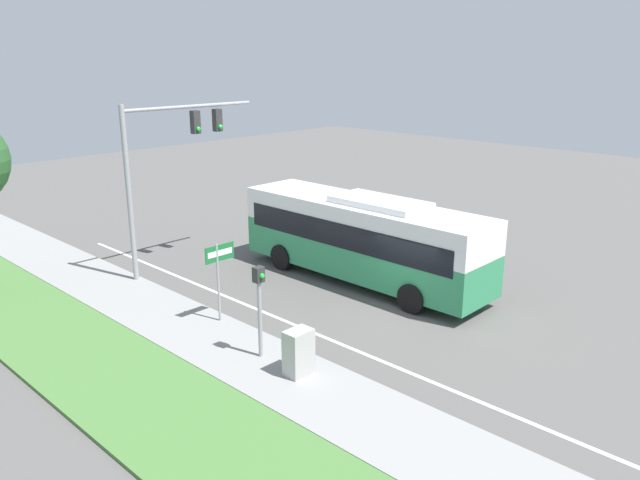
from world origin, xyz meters
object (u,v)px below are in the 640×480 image
(bus, at_px, (363,235))
(street_sign, at_px, (219,268))
(utility_cabinet, at_px, (299,352))
(signal_gantry, at_px, (167,154))
(pedestrian_signal, at_px, (259,297))

(bus, height_order, street_sign, bus)
(bus, xyz_separation_m, utility_cabinet, (-7.02, -3.65, -1.08))
(signal_gantry, height_order, utility_cabinet, signal_gantry)
(signal_gantry, relative_size, utility_cabinet, 5.24)
(signal_gantry, bearing_deg, utility_cabinet, -104.87)
(utility_cabinet, bearing_deg, pedestrian_signal, 90.82)
(pedestrian_signal, distance_m, street_sign, 2.96)
(pedestrian_signal, bearing_deg, street_sign, 74.65)
(signal_gantry, bearing_deg, street_sign, -108.75)
(pedestrian_signal, height_order, street_sign, pedestrian_signal)
(signal_gantry, bearing_deg, bus, -54.55)
(pedestrian_signal, bearing_deg, signal_gantry, 72.41)
(street_sign, bearing_deg, bus, -6.80)
(utility_cabinet, bearing_deg, bus, 27.44)
(street_sign, relative_size, utility_cabinet, 2.12)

